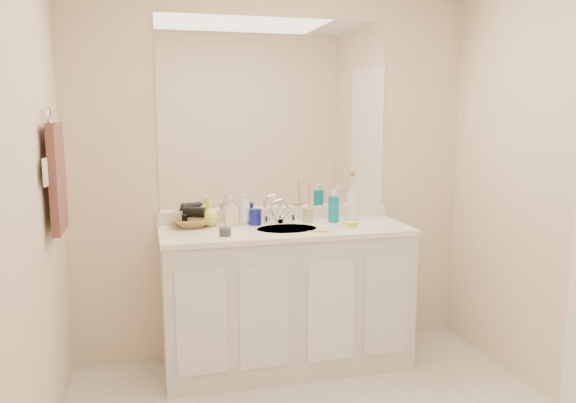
# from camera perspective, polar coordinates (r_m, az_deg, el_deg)

# --- Properties ---
(wall_back) EXTENTS (2.60, 0.02, 2.40)m
(wall_back) POSITION_cam_1_polar(r_m,az_deg,el_deg) (3.64, -1.28, 3.11)
(wall_back) COLOR beige
(wall_back) RESTS_ON floor
(wall_front) EXTENTS (2.60, 0.02, 2.40)m
(wall_front) POSITION_cam_1_polar(r_m,az_deg,el_deg) (1.30, 26.31, -8.76)
(wall_front) COLOR beige
(wall_front) RESTS_ON floor
(wall_left) EXTENTS (0.02, 2.60, 2.40)m
(wall_left) POSITION_cam_1_polar(r_m,az_deg,el_deg) (2.31, -26.13, -1.26)
(wall_left) COLOR beige
(wall_left) RESTS_ON floor
(vanity_cabinet) EXTENTS (1.50, 0.55, 0.85)m
(vanity_cabinet) POSITION_cam_1_polar(r_m,az_deg,el_deg) (3.55, -0.20, -9.90)
(vanity_cabinet) COLOR silver
(vanity_cabinet) RESTS_ON floor
(countertop) EXTENTS (1.52, 0.57, 0.03)m
(countertop) POSITION_cam_1_polar(r_m,az_deg,el_deg) (3.43, -0.21, -2.93)
(countertop) COLOR white
(countertop) RESTS_ON vanity_cabinet
(backsplash) EXTENTS (1.52, 0.03, 0.08)m
(backsplash) POSITION_cam_1_polar(r_m,az_deg,el_deg) (3.67, -1.21, -1.27)
(backsplash) COLOR white
(backsplash) RESTS_ON countertop
(sink_basin) EXTENTS (0.37, 0.37, 0.02)m
(sink_basin) POSITION_cam_1_polar(r_m,az_deg,el_deg) (3.41, -0.13, -2.95)
(sink_basin) COLOR #BEB5A6
(sink_basin) RESTS_ON countertop
(faucet) EXTENTS (0.02, 0.02, 0.11)m
(faucet) POSITION_cam_1_polar(r_m,az_deg,el_deg) (3.57, -0.84, -1.31)
(faucet) COLOR silver
(faucet) RESTS_ON countertop
(mirror) EXTENTS (1.48, 0.01, 1.20)m
(mirror) POSITION_cam_1_polar(r_m,az_deg,el_deg) (3.62, -1.28, 8.78)
(mirror) COLOR white
(mirror) RESTS_ON wall_back
(blue_mug) EXTENTS (0.08, 0.08, 0.10)m
(blue_mug) POSITION_cam_1_polar(r_m,az_deg,el_deg) (3.51, -3.34, -1.56)
(blue_mug) COLOR navy
(blue_mug) RESTS_ON countertop
(tan_cup) EXTENTS (0.08, 0.08, 0.09)m
(tan_cup) POSITION_cam_1_polar(r_m,az_deg,el_deg) (3.60, 2.02, -1.38)
(tan_cup) COLOR tan
(tan_cup) RESTS_ON countertop
(toothbrush) EXTENTS (0.02, 0.04, 0.19)m
(toothbrush) POSITION_cam_1_polar(r_m,az_deg,el_deg) (3.59, 2.18, 0.28)
(toothbrush) COLOR #FB4291
(toothbrush) RESTS_ON tan_cup
(mouthwash_bottle) EXTENTS (0.09, 0.09, 0.17)m
(mouthwash_bottle) POSITION_cam_1_polar(r_m,az_deg,el_deg) (3.60, 4.66, -0.79)
(mouthwash_bottle) COLOR #0C7993
(mouthwash_bottle) RESTS_ON countertop
(clear_pump_bottle) EXTENTS (0.09, 0.09, 0.18)m
(clear_pump_bottle) POSITION_cam_1_polar(r_m,az_deg,el_deg) (3.68, 6.49, -0.52)
(clear_pump_bottle) COLOR white
(clear_pump_bottle) RESTS_ON countertop
(soap_dish) EXTENTS (0.12, 0.10, 0.01)m
(soap_dish) POSITION_cam_1_polar(r_m,az_deg,el_deg) (3.43, 6.35, -2.60)
(soap_dish) COLOR white
(soap_dish) RESTS_ON countertop
(green_soap) EXTENTS (0.09, 0.08, 0.03)m
(green_soap) POSITION_cam_1_polar(r_m,az_deg,el_deg) (3.43, 6.35, -2.31)
(green_soap) COLOR #B7DB35
(green_soap) RESTS_ON soap_dish
(orange_comb) EXTENTS (0.13, 0.06, 0.01)m
(orange_comb) POSITION_cam_1_polar(r_m,az_deg,el_deg) (3.31, 3.07, -3.06)
(orange_comb) COLOR orange
(orange_comb) RESTS_ON countertop
(dark_jar) EXTENTS (0.08, 0.08, 0.05)m
(dark_jar) POSITION_cam_1_polar(r_m,az_deg,el_deg) (3.22, -6.41, -3.06)
(dark_jar) COLOR #383840
(dark_jar) RESTS_ON countertop
(soap_bottle_white) EXTENTS (0.09, 0.09, 0.19)m
(soap_bottle_white) POSITION_cam_1_polar(r_m,az_deg,el_deg) (3.54, -4.41, -0.78)
(soap_bottle_white) COLOR white
(soap_bottle_white) RESTS_ON countertop
(soap_bottle_cream) EXTENTS (0.08, 0.08, 0.18)m
(soap_bottle_cream) POSITION_cam_1_polar(r_m,az_deg,el_deg) (3.50, -5.82, -1.03)
(soap_bottle_cream) COLOR beige
(soap_bottle_cream) RESTS_ON countertop
(soap_bottle_yellow) EXTENTS (0.15, 0.15, 0.15)m
(soap_bottle_yellow) POSITION_cam_1_polar(r_m,az_deg,el_deg) (3.51, -8.00, -1.23)
(soap_bottle_yellow) COLOR #E3E95A
(soap_bottle_yellow) RESTS_ON countertop
(wicker_basket) EXTENTS (0.25, 0.25, 0.06)m
(wicker_basket) POSITION_cam_1_polar(r_m,az_deg,el_deg) (3.50, -9.79, -2.09)
(wicker_basket) COLOR olive
(wicker_basket) RESTS_ON countertop
(hair_dryer) EXTENTS (0.15, 0.10, 0.07)m
(hair_dryer) POSITION_cam_1_polar(r_m,az_deg,el_deg) (3.49, -9.49, -1.09)
(hair_dryer) COLOR black
(hair_dryer) RESTS_ON wicker_basket
(towel_ring) EXTENTS (0.01, 0.11, 0.11)m
(towel_ring) POSITION_cam_1_polar(r_m,az_deg,el_deg) (3.03, -23.11, 7.84)
(towel_ring) COLOR silver
(towel_ring) RESTS_ON wall_left
(hand_towel) EXTENTS (0.04, 0.32, 0.55)m
(hand_towel) POSITION_cam_1_polar(r_m,az_deg,el_deg) (3.05, -22.40, 2.22)
(hand_towel) COLOR #482926
(hand_towel) RESTS_ON towel_ring
(switch_plate) EXTENTS (0.01, 0.08, 0.13)m
(switch_plate) POSITION_cam_1_polar(r_m,az_deg,el_deg) (2.85, -23.43, 2.74)
(switch_plate) COLOR white
(switch_plate) RESTS_ON wall_left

